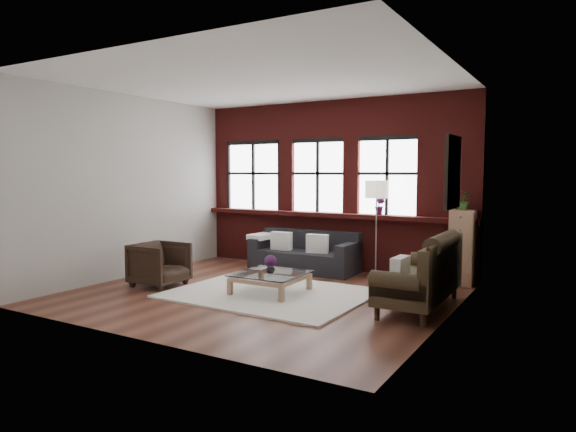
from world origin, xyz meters
The scene contains 26 objects.
floor centered at (0.00, 0.00, 0.00)m, with size 5.50×5.50×0.00m, color #52291E.
ceiling centered at (0.00, 0.00, 3.20)m, with size 5.50×5.50×0.00m, color white.
wall_back centered at (0.00, 2.50, 1.60)m, with size 5.50×5.50×0.00m, color #B7B4AB.
wall_front centered at (0.00, -2.50, 1.60)m, with size 5.50×5.50×0.00m, color #B7B4AB.
wall_left centered at (-2.75, 0.00, 1.60)m, with size 5.00×5.00×0.00m, color #B7B4AB.
wall_right centered at (2.75, 0.00, 1.60)m, with size 5.00×5.00×0.00m, color #B7B4AB.
brick_backwall centered at (0.00, 2.44, 1.60)m, with size 5.50×0.12×3.20m, color maroon, non-canonical shape.
sill_ledge centered at (0.00, 2.35, 1.04)m, with size 5.50×0.30×0.08m, color maroon.
window_left centered at (-1.80, 2.45, 1.75)m, with size 1.38×0.10×1.50m, color black, non-canonical shape.
window_mid centered at (-0.30, 2.45, 1.75)m, with size 1.38×0.10×1.50m, color black, non-canonical shape.
window_right centered at (1.10, 2.45, 1.75)m, with size 1.38×0.10×1.50m, color black, non-canonical shape.
wall_poster centered at (2.72, 0.30, 1.85)m, with size 0.05×0.74×0.94m, color black, non-canonical shape.
shag_rug centered at (0.13, 0.01, 0.02)m, with size 2.87×2.26×0.03m, color white.
dark_sofa centered at (-0.32, 1.90, 0.36)m, with size 2.01×0.81×0.73m, color black, non-canonical shape.
pillow_a centered at (-0.75, 1.80, 0.55)m, with size 0.40×0.14×0.34m, color white.
pillow_b centered at (0.02, 1.80, 0.55)m, with size 0.40×0.14×0.34m, color white.
vintage_settee centered at (2.30, 0.36, 0.51)m, with size 0.84×1.90×1.01m, color #2F2415, non-canonical shape.
pillow_settee centered at (2.22, -0.22, 0.61)m, with size 0.14×0.38×0.34m, color white.
armchair centered at (-1.74, -0.39, 0.36)m, with size 0.76×0.78×0.71m, color black.
coffee_table centered at (0.12, 0.04, 0.16)m, with size 1.00×1.00×0.34m, color #A57859, non-canonical shape.
vase centered at (0.12, 0.04, 0.40)m, with size 0.13×0.13×0.14m, color #B2B2B2.
flowers centered at (0.12, 0.04, 0.50)m, with size 0.19×0.19×0.19m, color #421745.
drawer_chest centered at (2.50, 2.15, 0.62)m, with size 0.38×0.38×1.24m, color #A57859.
potted_plant_top centered at (2.50, 2.15, 1.40)m, with size 0.29×0.25×0.32m, color #2D5923.
floor_lamp centered at (1.06, 2.01, 0.93)m, with size 0.40×0.40×1.85m, color #A5A5A8, non-canonical shape.
sill_plant centered at (1.01, 2.32, 1.25)m, with size 0.19×0.15×0.35m, color #421745.
Camera 1 is at (4.22, -6.45, 1.84)m, focal length 32.00 mm.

